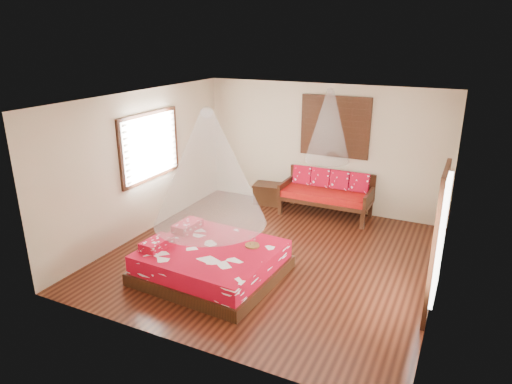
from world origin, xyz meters
The scene contains 10 objects.
room centered at (0.00, 0.00, 1.40)m, with size 5.54×5.54×2.84m.
bed centered at (-0.62, -1.06, 0.25)m, with size 2.23×2.04×0.64m.
daybed centered at (0.26, 2.39, 0.52)m, with size 1.95×0.87×0.98m.
storage_chest centered at (-1.16, 2.45, 0.24)m, with size 0.75×0.59×0.47m.
shutter_panel centered at (0.26, 2.72, 1.90)m, with size 1.52×0.06×1.32m.
window_left centered at (-2.71, 0.20, 1.70)m, with size 0.10×1.74×1.34m.
glazed_door centered at (2.72, -0.60, 1.07)m, with size 0.08×1.02×2.16m.
wine_tray centered at (-0.04, -0.71, 0.55)m, with size 0.24×0.24×0.19m.
mosquito_net_main centered at (-0.60, -1.06, 1.85)m, with size 1.78×1.78×1.80m, color white.
mosquito_net_daybed centered at (0.26, 2.25, 2.00)m, with size 0.94×0.94×1.50m, color white.
Camera 1 is at (2.96, -6.76, 3.79)m, focal length 32.00 mm.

